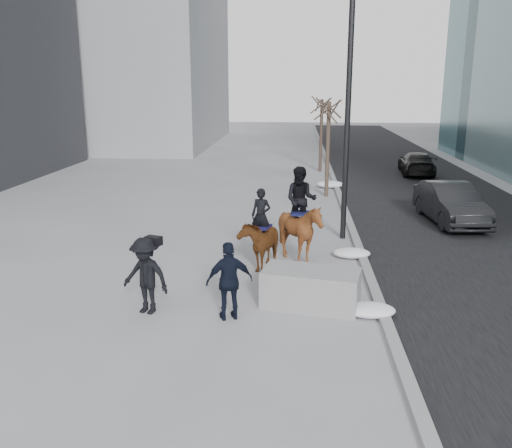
# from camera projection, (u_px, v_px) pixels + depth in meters

# --- Properties ---
(ground) EXTENTS (120.00, 120.00, 0.00)m
(ground) POSITION_uv_depth(u_px,v_px,m) (252.00, 296.00, 13.20)
(ground) COLOR gray
(ground) RESTS_ON ground
(road) EXTENTS (8.00, 90.00, 0.01)m
(road) POSITION_uv_depth(u_px,v_px,m) (441.00, 208.00, 22.34)
(road) COLOR black
(road) RESTS_ON ground
(curb) EXTENTS (0.25, 90.00, 0.12)m
(curb) POSITION_uv_depth(u_px,v_px,m) (343.00, 206.00, 22.62)
(curb) COLOR gray
(curb) RESTS_ON ground
(planter) EXTENTS (2.37, 1.52, 0.88)m
(planter) POSITION_uv_depth(u_px,v_px,m) (311.00, 288.00, 12.50)
(planter) COLOR gray
(planter) RESTS_ON ground
(car_near) EXTENTS (1.92, 4.54, 1.46)m
(car_near) POSITION_uv_depth(u_px,v_px,m) (451.00, 203.00, 19.94)
(car_near) COLOR black
(car_near) RESTS_ON ground
(car_far) EXTENTS (2.12, 4.45, 1.25)m
(car_far) POSITION_uv_depth(u_px,v_px,m) (417.00, 163.00, 30.55)
(car_far) COLOR black
(car_far) RESTS_ON ground
(tree_near) EXTENTS (1.20, 1.20, 4.71)m
(tree_near) POSITION_uv_depth(u_px,v_px,m) (328.00, 145.00, 24.18)
(tree_near) COLOR #372720
(tree_near) RESTS_ON ground
(tree_far) EXTENTS (1.20, 1.20, 4.58)m
(tree_far) POSITION_uv_depth(u_px,v_px,m) (321.00, 132.00, 31.16)
(tree_far) COLOR #3B2D22
(tree_far) RESTS_ON ground
(mounted_left) EXTENTS (1.23, 1.87, 2.23)m
(mounted_left) POSITION_uv_depth(u_px,v_px,m) (261.00, 239.00, 15.04)
(mounted_left) COLOR #48250E
(mounted_left) RESTS_ON ground
(mounted_right) EXTENTS (1.67, 1.82, 2.76)m
(mounted_right) POSITION_uv_depth(u_px,v_px,m) (300.00, 225.00, 15.43)
(mounted_right) COLOR #511B10
(mounted_right) RESTS_ON ground
(feeder) EXTENTS (1.11, 1.01, 1.75)m
(feeder) POSITION_uv_depth(u_px,v_px,m) (230.00, 281.00, 11.71)
(feeder) COLOR black
(feeder) RESTS_ON ground
(camera_crew) EXTENTS (1.28, 0.98, 1.75)m
(camera_crew) POSITION_uv_depth(u_px,v_px,m) (146.00, 275.00, 12.03)
(camera_crew) COLOR black
(camera_crew) RESTS_ON ground
(lamppost) EXTENTS (0.25, 1.14, 9.09)m
(lamppost) POSITION_uv_depth(u_px,v_px,m) (349.00, 84.00, 16.77)
(lamppost) COLOR black
(lamppost) RESTS_ON ground
(snow_piles) EXTENTS (1.35, 16.00, 0.34)m
(snow_piles) POSITION_uv_depth(u_px,v_px,m) (341.00, 220.00, 19.86)
(snow_piles) COLOR white
(snow_piles) RESTS_ON ground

